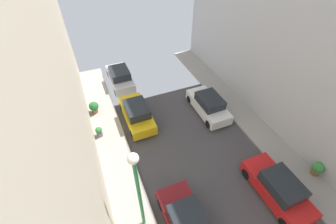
% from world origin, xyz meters
% --- Properties ---
extents(parked_car_left_3, '(1.78, 4.20, 1.57)m').
position_xyz_m(parked_car_left_3, '(-2.70, 13.64, 0.72)').
color(parked_car_left_3, gold).
rests_on(parked_car_left_3, ground).
extents(parked_car_left_4, '(1.78, 4.20, 1.57)m').
position_xyz_m(parked_car_left_4, '(-2.70, 18.80, 0.72)').
color(parked_car_left_4, silver).
rests_on(parked_car_left_4, ground).
extents(parked_car_right_2, '(1.78, 4.20, 1.57)m').
position_xyz_m(parked_car_right_2, '(2.70, 4.89, 0.72)').
color(parked_car_right_2, red).
rests_on(parked_car_right_2, ground).
extents(parked_car_right_3, '(1.78, 4.20, 1.57)m').
position_xyz_m(parked_car_right_3, '(2.70, 12.45, 0.72)').
color(parked_car_right_3, white).
rests_on(parked_car_right_3, ground).
extents(potted_plant_1, '(0.72, 0.72, 0.97)m').
position_xyz_m(potted_plant_1, '(-5.52, 15.65, 0.69)').
color(potted_plant_1, brown).
rests_on(potted_plant_1, sidewalk_left).
extents(potted_plant_2, '(0.67, 0.67, 0.96)m').
position_xyz_m(potted_plant_2, '(5.77, 5.02, 0.70)').
color(potted_plant_2, brown).
rests_on(potted_plant_2, sidewalk_right).
extents(potted_plant_4, '(0.46, 0.46, 0.78)m').
position_xyz_m(potted_plant_4, '(-5.62, 13.06, 0.56)').
color(potted_plant_4, slate).
rests_on(potted_plant_4, sidewalk_left).
extents(lamp_post, '(0.44, 0.44, 5.72)m').
position_xyz_m(lamp_post, '(-4.60, 6.23, 3.90)').
color(lamp_post, '#26723F').
rests_on(lamp_post, sidewalk_left).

